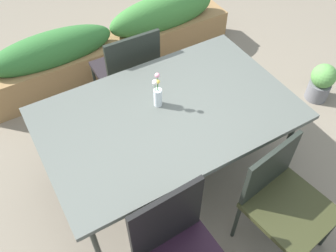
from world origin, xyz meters
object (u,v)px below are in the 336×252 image
(flower_vase, at_px, (158,94))
(planter_box, at_px, (113,44))
(chair_far_side, at_px, (128,69))
(potted_plant, at_px, (321,82))
(dining_table, at_px, (168,116))
(chair_near_right, at_px, (283,198))

(flower_vase, distance_m, planter_box, 1.52)
(chair_far_side, relative_size, potted_plant, 2.35)
(dining_table, distance_m, chair_near_right, 0.94)
(planter_box, bearing_deg, chair_near_right, -85.72)
(dining_table, distance_m, chair_far_side, 0.84)
(chair_near_right, height_order, potted_plant, chair_near_right)
(chair_far_side, relative_size, flower_vase, 3.34)
(chair_far_side, height_order, potted_plant, chair_far_side)
(dining_table, relative_size, chair_near_right, 2.06)
(planter_box, bearing_deg, flower_vase, -99.65)
(potted_plant, bearing_deg, chair_far_side, 155.71)
(chair_far_side, bearing_deg, potted_plant, -23.29)
(flower_vase, height_order, potted_plant, flower_vase)
(chair_near_right, bearing_deg, dining_table, -73.59)
(dining_table, xyz_separation_m, chair_far_side, (0.07, 0.82, -0.19))
(dining_table, xyz_separation_m, planter_box, (0.21, 1.49, -0.40))
(flower_vase, bearing_deg, chair_far_side, 82.21)
(chair_near_right, bearing_deg, chair_far_side, -87.78)
(flower_vase, relative_size, potted_plant, 0.70)
(chair_far_side, distance_m, potted_plant, 1.90)
(flower_vase, bearing_deg, chair_near_right, -66.02)
(chair_far_side, height_order, flower_vase, flower_vase)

